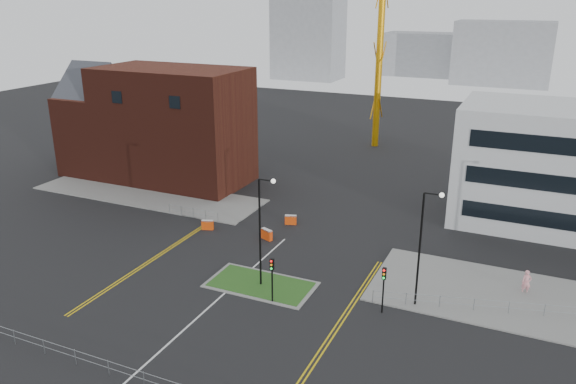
% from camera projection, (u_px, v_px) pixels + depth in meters
% --- Properties ---
extents(ground, '(200.00, 200.00, 0.00)m').
position_uv_depth(ground, '(183.00, 330.00, 39.11)').
color(ground, black).
rests_on(ground, ground).
extents(pavement_left, '(28.00, 8.00, 0.12)m').
position_uv_depth(pavement_left, '(148.00, 194.00, 65.78)').
color(pavement_left, slate).
rests_on(pavement_left, ground).
extents(pavement_right, '(24.00, 10.00, 0.12)m').
position_uv_depth(pavement_right, '(531.00, 302.00, 42.59)').
color(pavement_right, slate).
rests_on(pavement_right, ground).
extents(island_kerb, '(8.60, 4.60, 0.08)m').
position_uv_depth(island_kerb, '(261.00, 285.00, 45.20)').
color(island_kerb, slate).
rests_on(island_kerb, ground).
extents(grass_island, '(8.00, 4.00, 0.12)m').
position_uv_depth(grass_island, '(261.00, 284.00, 45.20)').
color(grass_island, '#21531B').
rests_on(grass_island, ground).
extents(brick_building, '(24.20, 10.07, 14.24)m').
position_uv_depth(brick_building, '(154.00, 125.00, 69.84)').
color(brick_building, '#431910').
rests_on(brick_building, ground).
extents(streetlamp_island, '(1.46, 0.36, 9.18)m').
position_uv_depth(streetlamp_island, '(262.00, 224.00, 43.34)').
color(streetlamp_island, black).
rests_on(streetlamp_island, ground).
extents(streetlamp_right_near, '(1.46, 0.36, 9.18)m').
position_uv_depth(streetlamp_right_near, '(423.00, 240.00, 40.40)').
color(streetlamp_right_near, black).
rests_on(streetlamp_right_near, ground).
extents(traffic_light_island, '(0.28, 0.33, 3.65)m').
position_uv_depth(traffic_light_island, '(272.00, 272.00, 41.85)').
color(traffic_light_island, black).
rests_on(traffic_light_island, ground).
extents(traffic_light_right, '(0.28, 0.33, 3.65)m').
position_uv_depth(traffic_light_right, '(384.00, 281.00, 40.47)').
color(traffic_light_right, black).
rests_on(traffic_light_right, ground).
extents(railing_front, '(24.05, 0.05, 1.10)m').
position_uv_depth(railing_front, '(126.00, 370.00, 33.69)').
color(railing_front, gray).
rests_on(railing_front, ground).
extents(railing_left, '(6.05, 0.05, 1.10)m').
position_uv_depth(railing_left, '(193.00, 211.00, 58.62)').
color(railing_left, gray).
rests_on(railing_left, ground).
extents(railing_right, '(19.05, 5.05, 1.10)m').
position_uv_depth(railing_right, '(509.00, 305.00, 40.79)').
color(railing_right, gray).
rests_on(railing_right, ground).
extents(centre_line, '(0.15, 30.00, 0.01)m').
position_uv_depth(centre_line, '(199.00, 316.00, 40.83)').
color(centre_line, silver).
rests_on(centre_line, ground).
extents(yellow_left_a, '(0.12, 24.00, 0.01)m').
position_uv_depth(yellow_left_a, '(163.00, 251.00, 51.20)').
color(yellow_left_a, gold).
rests_on(yellow_left_a, ground).
extents(yellow_left_b, '(0.12, 24.00, 0.01)m').
position_uv_depth(yellow_left_b, '(166.00, 252.00, 51.09)').
color(yellow_left_b, gold).
rests_on(yellow_left_b, ground).
extents(yellow_right_a, '(0.12, 20.00, 0.01)m').
position_uv_depth(yellow_right_a, '(341.00, 318.00, 40.58)').
color(yellow_right_a, gold).
rests_on(yellow_right_a, ground).
extents(yellow_right_b, '(0.12, 20.00, 0.01)m').
position_uv_depth(yellow_right_b, '(345.00, 319.00, 40.47)').
color(yellow_right_b, gold).
rests_on(yellow_right_b, ground).
extents(skyline_a, '(18.00, 12.00, 22.00)m').
position_uv_depth(skyline_a, '(308.00, 38.00, 154.20)').
color(skyline_a, gray).
rests_on(skyline_a, ground).
extents(skyline_b, '(24.00, 12.00, 16.00)m').
position_uv_depth(skyline_b, '(502.00, 53.00, 144.39)').
color(skyline_b, gray).
rests_on(skyline_b, ground).
extents(skyline_d, '(30.00, 12.00, 12.00)m').
position_uv_depth(skyline_d, '(438.00, 55.00, 160.64)').
color(skyline_d, gray).
rests_on(skyline_d, ground).
extents(pedestrian, '(0.81, 0.63, 1.98)m').
position_uv_depth(pedestrian, '(526.00, 282.00, 43.61)').
color(pedestrian, pink).
rests_on(pedestrian, ground).
extents(barrier_left, '(1.23, 0.75, 0.98)m').
position_uv_depth(barrier_left, '(208.00, 224.00, 55.80)').
color(barrier_left, '#DA420C').
rests_on(barrier_left, ground).
extents(barrier_mid, '(1.29, 0.85, 1.03)m').
position_uv_depth(barrier_mid, '(267.00, 234.00, 53.52)').
color(barrier_mid, '#F2430D').
rests_on(barrier_mid, ground).
extents(barrier_right, '(1.23, 0.73, 0.98)m').
position_uv_depth(barrier_right, '(291.00, 219.00, 57.07)').
color(barrier_right, '#E5430C').
rests_on(barrier_right, ground).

